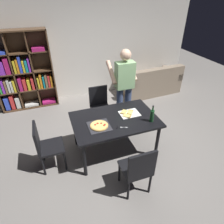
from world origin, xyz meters
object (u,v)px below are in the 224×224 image
object	(u,v)px
chair_near_camera	(138,168)
chair_far_side	(100,104)
person_serving_pizza	(124,85)
couch	(151,83)
bookshelf	(23,75)
chair_left_end	(45,144)
kitchen_scissors	(120,127)
dining_table	(115,122)
wine_bottle	(152,115)
pepperoni_pizza_on_tray	(99,126)

from	to	relation	value
chair_near_camera	chair_far_side	bearing A→B (deg)	90.00
chair_far_side	person_serving_pizza	world-z (taller)	person_serving_pizza
couch	person_serving_pizza	world-z (taller)	person_serving_pizza
chair_far_side	bookshelf	xyz separation A→B (m)	(-1.59, 1.40, 0.38)
person_serving_pizza	chair_near_camera	bearing A→B (deg)	-105.69
chair_far_side	couch	bearing A→B (deg)	27.84
couch	chair_left_end	bearing A→B (deg)	-147.75
kitchen_scissors	bookshelf	bearing A→B (deg)	120.67
chair_near_camera	chair_left_end	xyz separation A→B (m)	(-1.25, 0.98, 0.00)
chair_far_side	person_serving_pizza	xyz separation A→B (m)	(0.49, -0.22, 0.49)
dining_table	chair_near_camera	world-z (taller)	chair_near_camera
person_serving_pizza	bookshelf	bearing A→B (deg)	142.09
wine_bottle	couch	bearing A→B (deg)	59.75
kitchen_scissors	pepperoni_pizza_on_tray	bearing A→B (deg)	155.38
chair_far_side	kitchen_scissors	distance (m)	1.28
dining_table	chair_near_camera	bearing A→B (deg)	-90.00
couch	wine_bottle	distance (m)	2.69
couch	pepperoni_pizza_on_tray	world-z (taller)	couch
dining_table	wine_bottle	bearing A→B (deg)	-26.36
chair_left_end	pepperoni_pizza_on_tray	bearing A→B (deg)	-8.05
person_serving_pizza	kitchen_scissors	bearing A→B (deg)	-115.95
chair_near_camera	wine_bottle	size ratio (longest dim) A/B	2.85
chair_left_end	bookshelf	world-z (taller)	bookshelf
chair_near_camera	pepperoni_pizza_on_tray	bearing A→B (deg)	111.09
dining_table	wine_bottle	world-z (taller)	wine_bottle
dining_table	couch	xyz separation A→B (m)	(1.90, 1.99, -0.37)
pepperoni_pizza_on_tray	wine_bottle	xyz separation A→B (m)	(0.91, -0.16, 0.10)
person_serving_pizza	couch	bearing A→B (deg)	40.91
chair_near_camera	couch	xyz separation A→B (m)	(1.90, 2.97, -0.21)
bookshelf	person_serving_pizza	world-z (taller)	bookshelf
chair_left_end	person_serving_pizza	distance (m)	1.96
pepperoni_pizza_on_tray	chair_left_end	bearing A→B (deg)	171.95
dining_table	pepperoni_pizza_on_tray	world-z (taller)	pepperoni_pizza_on_tray
chair_far_side	couch	distance (m)	2.16
wine_bottle	dining_table	bearing A→B (deg)	153.64
chair_left_end	couch	bearing A→B (deg)	32.25
chair_near_camera	bookshelf	bearing A→B (deg)	115.29
wine_bottle	chair_left_end	bearing A→B (deg)	171.07
dining_table	chair_far_side	xyz separation A→B (m)	(0.00, 0.98, -0.16)
dining_table	bookshelf	distance (m)	2.87
person_serving_pizza	kitchen_scissors	world-z (taller)	person_serving_pizza
dining_table	wine_bottle	xyz separation A→B (m)	(0.58, -0.29, 0.19)
couch	person_serving_pizza	distance (m)	2.00
couch	person_serving_pizza	bearing A→B (deg)	-139.09
kitchen_scissors	chair_near_camera	bearing A→B (deg)	-88.85
pepperoni_pizza_on_tray	kitchen_scissors	size ratio (longest dim) A/B	1.85
dining_table	chair_near_camera	xyz separation A→B (m)	(-0.00, -0.98, -0.16)
bookshelf	kitchen_scissors	bearing A→B (deg)	-59.33
chair_near_camera	pepperoni_pizza_on_tray	world-z (taller)	chair_near_camera
chair_near_camera	wine_bottle	distance (m)	0.97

